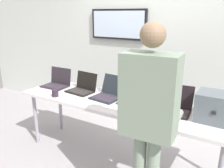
# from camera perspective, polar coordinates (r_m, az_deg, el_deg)

# --- Properties ---
(ground) EXTENTS (8.00, 8.00, 0.04)m
(ground) POSITION_cam_1_polar(r_m,az_deg,el_deg) (3.17, 1.37, -18.30)
(ground) COLOR #9C979A
(back_wall) EXTENTS (8.00, 0.11, 2.51)m
(back_wall) POSITION_cam_1_polar(r_m,az_deg,el_deg) (3.66, 10.21, 8.15)
(back_wall) COLOR silver
(back_wall) RESTS_ON ground
(workbench) EXTENTS (2.61, 0.70, 0.80)m
(workbench) POSITION_cam_1_polar(r_m,az_deg,el_deg) (2.80, 1.48, -5.52)
(workbench) COLOR silver
(workbench) RESTS_ON ground
(equipment_box) EXTENTS (0.37, 0.31, 0.29)m
(equipment_box) POSITION_cam_1_polar(r_m,az_deg,el_deg) (2.47, 24.37, -5.26)
(equipment_box) COLOR #555E65
(equipment_box) RESTS_ON workbench
(laptop_station_0) EXTENTS (0.37, 0.29, 0.26)m
(laptop_station_0) POSITION_cam_1_polar(r_m,az_deg,el_deg) (3.45, -13.43, 0.44)
(laptop_station_0) COLOR #282228
(laptop_station_0) RESTS_ON workbench
(laptop_station_1) EXTENTS (0.38, 0.32, 0.25)m
(laptop_station_1) POSITION_cam_1_polar(r_m,az_deg,el_deg) (3.15, -7.36, -0.82)
(laptop_station_1) COLOR black
(laptop_station_1) RESTS_ON workbench
(laptop_station_2) EXTENTS (0.36, 0.39, 0.26)m
(laptop_station_2) POSITION_cam_1_polar(r_m,az_deg,el_deg) (2.90, -0.91, -2.23)
(laptop_station_2) COLOR #1F252B
(laptop_station_2) RESTS_ON workbench
(laptop_station_3) EXTENTS (0.40, 0.35, 0.25)m
(laptop_station_3) POSITION_cam_1_polar(r_m,az_deg,el_deg) (2.73, 6.32, -3.64)
(laptop_station_3) COLOR #373A40
(laptop_station_3) RESTS_ON workbench
(laptop_station_4) EXTENTS (0.37, 0.40, 0.25)m
(laptop_station_4) POSITION_cam_1_polar(r_m,az_deg,el_deg) (2.60, 15.26, -5.18)
(laptop_station_4) COLOR black
(laptop_station_4) RESTS_ON workbench
(person) EXTENTS (0.46, 0.61, 1.76)m
(person) POSITION_cam_1_polar(r_m,az_deg,el_deg) (1.90, 9.23, -6.20)
(person) COLOR gray
(person) RESTS_ON ground
(coffee_mug) EXTENTS (0.08, 0.08, 0.09)m
(coffee_mug) POSITION_cam_1_polar(r_m,az_deg,el_deg) (3.03, -13.88, -2.21)
(coffee_mug) COLOR #2B1F2D
(coffee_mug) RESTS_ON workbench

